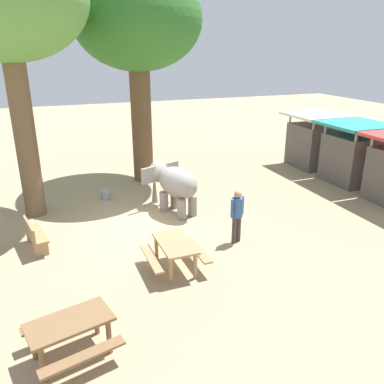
{
  "coord_description": "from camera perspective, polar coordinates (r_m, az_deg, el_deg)",
  "views": [
    {
      "loc": [
        11.4,
        -2.84,
        5.41
      ],
      "look_at": [
        -0.22,
        1.57,
        0.8
      ],
      "focal_mm": 36.5,
      "sensor_mm": 36.0,
      "label": 1
    }
  ],
  "objects": [
    {
      "name": "ground_plane",
      "position": [
        12.93,
        -6.18,
        -4.51
      ],
      "size": [
        60.0,
        60.0,
        0.0
      ],
      "primitive_type": "plane",
      "color": "tan"
    },
    {
      "name": "elephant",
      "position": [
        13.42,
        -2.76,
        1.36
      ],
      "size": [
        2.36,
        1.83,
        1.65
      ],
      "rotation": [
        0.0,
        0.0,
        3.5
      ],
      "color": "gray",
      "rests_on": "ground_plane"
    },
    {
      "name": "person_handler",
      "position": [
        11.33,
        6.61,
        -2.98
      ],
      "size": [
        0.32,
        0.49,
        1.62
      ],
      "rotation": [
        0.0,
        0.0,
        -2.81
      ],
      "color": "#3F3833",
      "rests_on": "ground_plane"
    },
    {
      "name": "shade_tree_main",
      "position": [
        16.37,
        -8.02,
        23.23
      ],
      "size": [
        5.4,
        4.95,
        8.33
      ],
      "color": "brown",
      "rests_on": "ground_plane"
    },
    {
      "name": "wooden_bench",
      "position": [
        11.94,
        -22.12,
        -5.7
      ],
      "size": [
        1.45,
        0.69,
        0.88
      ],
      "rotation": [
        0.0,
        0.0,
        0.21
      ],
      "color": "#9E7A51",
      "rests_on": "ground_plane"
    },
    {
      "name": "picnic_table_near",
      "position": [
        7.85,
        -17.36,
        -18.64
      ],
      "size": [
        1.8,
        1.81,
        0.78
      ],
      "rotation": [
        0.0,
        0.0,
        1.81
      ],
      "color": "brown",
      "rests_on": "ground_plane"
    },
    {
      "name": "picnic_table_far",
      "position": [
        10.07,
        -2.51,
        -8.28
      ],
      "size": [
        1.52,
        1.5,
        0.78
      ],
      "rotation": [
        0.0,
        0.0,
        0.01
      ],
      "color": "#9E7A51",
      "rests_on": "ground_plane"
    },
    {
      "name": "market_stall_white",
      "position": [
        19.66,
        17.33,
        6.88
      ],
      "size": [
        2.5,
        2.5,
        2.52
      ],
      "color": "#59514C",
      "rests_on": "ground_plane"
    },
    {
      "name": "market_stall_teal",
      "position": [
        17.75,
        22.39,
        4.88
      ],
      "size": [
        2.5,
        2.5,
        2.52
      ],
      "color": "#59514C",
      "rests_on": "ground_plane"
    },
    {
      "name": "feed_bucket",
      "position": [
        15.18,
        -12.51,
        -0.38
      ],
      "size": [
        0.36,
        0.36,
        0.32
      ],
      "primitive_type": "cylinder",
      "color": "gray",
      "rests_on": "ground_plane"
    }
  ]
}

